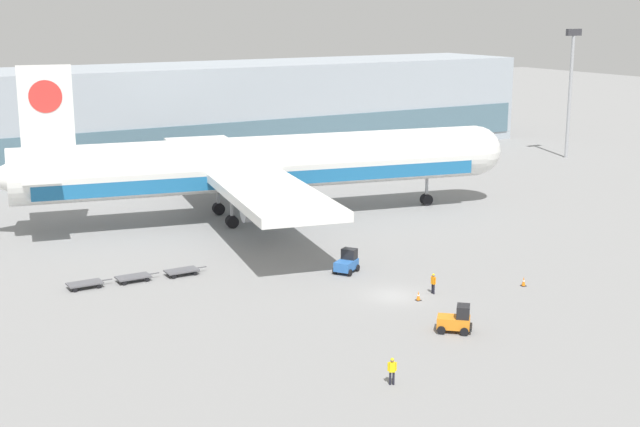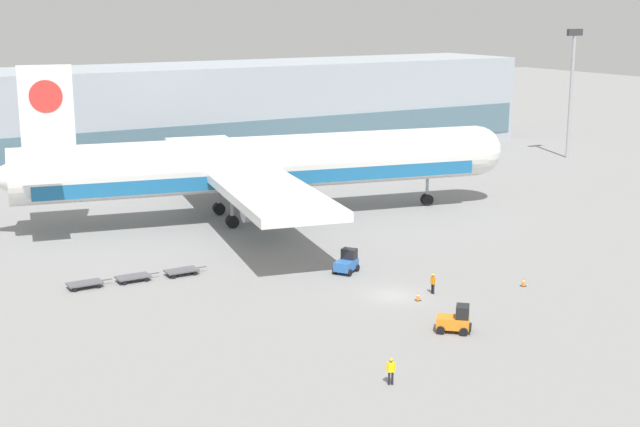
{
  "view_description": "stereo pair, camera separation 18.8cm",
  "coord_description": "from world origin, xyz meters",
  "px_view_note": "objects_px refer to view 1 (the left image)",
  "views": [
    {
      "loc": [
        -39.42,
        -55.43,
        22.6
      ],
      "look_at": [
        0.93,
        13.21,
        4.0
      ],
      "focal_mm": 50.0,
      "sensor_mm": 36.0,
      "label": 1
    },
    {
      "loc": [
        -39.25,
        -55.52,
        22.6
      ],
      "look_at": [
        0.93,
        13.21,
        4.0
      ],
      "focal_mm": 50.0,
      "sensor_mm": 36.0,
      "label": 2
    }
  ],
  "objects_px": {
    "baggage_dolly_second": "(133,277)",
    "ground_crew_near": "(392,369)",
    "light_mast": "(571,82)",
    "traffic_cone_near": "(524,282)",
    "baggage_tug_foreground": "(456,320)",
    "traffic_cone_far": "(418,296)",
    "baggage_dolly_lead": "(85,284)",
    "airplane_main": "(254,166)",
    "baggage_dolly_third": "(182,271)",
    "ground_crew_far": "(433,282)",
    "baggage_tug_mid": "(347,262)"
  },
  "relations": [
    {
      "from": "baggage_dolly_lead",
      "to": "traffic_cone_far",
      "type": "height_order",
      "value": "traffic_cone_far"
    },
    {
      "from": "airplane_main",
      "to": "baggage_dolly_lead",
      "type": "height_order",
      "value": "airplane_main"
    },
    {
      "from": "baggage_dolly_second",
      "to": "light_mast",
      "type": "bearing_deg",
      "value": 18.96
    },
    {
      "from": "ground_crew_far",
      "to": "traffic_cone_near",
      "type": "relative_size",
      "value": 2.15
    },
    {
      "from": "traffic_cone_near",
      "to": "traffic_cone_far",
      "type": "distance_m",
      "value": 9.83
    },
    {
      "from": "baggage_tug_foreground",
      "to": "traffic_cone_far",
      "type": "bearing_deg",
      "value": 117.03
    },
    {
      "from": "airplane_main",
      "to": "baggage_tug_mid",
      "type": "xyz_separation_m",
      "value": [
        -2.07,
        -22.09,
        -4.96
      ]
    },
    {
      "from": "light_mast",
      "to": "traffic_cone_far",
      "type": "relative_size",
      "value": 25.49
    },
    {
      "from": "baggage_dolly_lead",
      "to": "ground_crew_near",
      "type": "distance_m",
      "value": 30.45
    },
    {
      "from": "baggage_dolly_third",
      "to": "light_mast",
      "type": "bearing_deg",
      "value": 20.21
    },
    {
      "from": "ground_crew_near",
      "to": "baggage_tug_foreground",
      "type": "bearing_deg",
      "value": 55.47
    },
    {
      "from": "light_mast",
      "to": "baggage_dolly_third",
      "type": "xyz_separation_m",
      "value": [
        -73.68,
        -27.58,
        -11.01
      ]
    },
    {
      "from": "ground_crew_near",
      "to": "traffic_cone_far",
      "type": "distance_m",
      "value": 16.35
    },
    {
      "from": "light_mast",
      "to": "baggage_tug_foreground",
      "type": "bearing_deg",
      "value": -140.97
    },
    {
      "from": "baggage_dolly_lead",
      "to": "baggage_dolly_third",
      "type": "height_order",
      "value": "same"
    },
    {
      "from": "ground_crew_near",
      "to": "light_mast",
      "type": "bearing_deg",
      "value": 63.93
    },
    {
      "from": "baggage_dolly_second",
      "to": "traffic_cone_near",
      "type": "distance_m",
      "value": 32.56
    },
    {
      "from": "baggage_tug_foreground",
      "to": "baggage_tug_mid",
      "type": "relative_size",
      "value": 0.98
    },
    {
      "from": "baggage_dolly_lead",
      "to": "baggage_dolly_second",
      "type": "xyz_separation_m",
      "value": [
        4.02,
        -0.27,
        0.0
      ]
    },
    {
      "from": "ground_crew_far",
      "to": "baggage_tug_mid",
      "type": "bearing_deg",
      "value": 16.22
    },
    {
      "from": "light_mast",
      "to": "traffic_cone_near",
      "type": "bearing_deg",
      "value": -138.41
    },
    {
      "from": "baggage_tug_mid",
      "to": "traffic_cone_near",
      "type": "relative_size",
      "value": 3.56
    },
    {
      "from": "baggage_dolly_third",
      "to": "ground_crew_far",
      "type": "relative_size",
      "value": 2.19
    },
    {
      "from": "baggage_dolly_second",
      "to": "ground_crew_near",
      "type": "bearing_deg",
      "value": -76.93
    },
    {
      "from": "ground_crew_near",
      "to": "baggage_dolly_second",
      "type": "bearing_deg",
      "value": 129.39
    },
    {
      "from": "airplane_main",
      "to": "baggage_tug_foreground",
      "type": "relative_size",
      "value": 20.78
    },
    {
      "from": "baggage_tug_foreground",
      "to": "baggage_dolly_lead",
      "type": "xyz_separation_m",
      "value": [
        -19.89,
        23.32,
        -0.49
      ]
    },
    {
      "from": "baggage_tug_mid",
      "to": "baggage_dolly_third",
      "type": "distance_m",
      "value": 14.28
    },
    {
      "from": "airplane_main",
      "to": "traffic_cone_far",
      "type": "relative_size",
      "value": 75.98
    },
    {
      "from": "airplane_main",
      "to": "baggage_dolly_second",
      "type": "xyz_separation_m",
      "value": [
        -19.01,
        -15.28,
        -5.45
      ]
    },
    {
      "from": "light_mast",
      "to": "baggage_tug_foreground",
      "type": "xyz_separation_m",
      "value": [
        -62.02,
        -50.27,
        -10.53
      ]
    },
    {
      "from": "baggage_dolly_third",
      "to": "traffic_cone_near",
      "type": "height_order",
      "value": "traffic_cone_near"
    },
    {
      "from": "baggage_tug_foreground",
      "to": "traffic_cone_far",
      "type": "distance_m",
      "value": 7.18
    },
    {
      "from": "baggage_tug_mid",
      "to": "baggage_dolly_lead",
      "type": "bearing_deg",
      "value": 128.06
    },
    {
      "from": "baggage_dolly_third",
      "to": "baggage_dolly_second",
      "type": "bearing_deg",
      "value": 174.84
    },
    {
      "from": "traffic_cone_near",
      "to": "baggage_tug_mid",
      "type": "bearing_deg",
      "value": 134.3
    },
    {
      "from": "baggage_tug_foreground",
      "to": "ground_crew_far",
      "type": "distance_m",
      "value": 8.6
    },
    {
      "from": "light_mast",
      "to": "baggage_dolly_third",
      "type": "relative_size",
      "value": 5.21
    },
    {
      "from": "baggage_dolly_second",
      "to": "ground_crew_near",
      "type": "height_order",
      "value": "ground_crew_near"
    },
    {
      "from": "baggage_dolly_second",
      "to": "traffic_cone_far",
      "type": "distance_m",
      "value": 23.95
    },
    {
      "from": "baggage_tug_foreground",
      "to": "baggage_dolly_third",
      "type": "bearing_deg",
      "value": 159.09
    },
    {
      "from": "baggage_tug_foreground",
      "to": "baggage_dolly_second",
      "type": "bearing_deg",
      "value": 166.43
    },
    {
      "from": "baggage_dolly_second",
      "to": "ground_crew_far",
      "type": "distance_m",
      "value": 25.02
    },
    {
      "from": "baggage_tug_mid",
      "to": "ground_crew_far",
      "type": "height_order",
      "value": "baggage_tug_mid"
    },
    {
      "from": "baggage_dolly_lead",
      "to": "light_mast",
      "type": "bearing_deg",
      "value": 17.9
    },
    {
      "from": "baggage_tug_foreground",
      "to": "traffic_cone_near",
      "type": "relative_size",
      "value": 3.5
    },
    {
      "from": "baggage_tug_mid",
      "to": "baggage_dolly_second",
      "type": "distance_m",
      "value": 18.25
    },
    {
      "from": "airplane_main",
      "to": "baggage_dolly_second",
      "type": "bearing_deg",
      "value": -129.75
    },
    {
      "from": "airplane_main",
      "to": "baggage_tug_mid",
      "type": "distance_m",
      "value": 22.73
    },
    {
      "from": "airplane_main",
      "to": "baggage_tug_foreground",
      "type": "bearing_deg",
      "value": -83.24
    }
  ]
}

